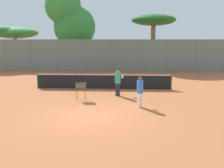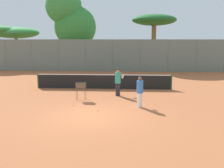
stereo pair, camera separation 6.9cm
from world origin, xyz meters
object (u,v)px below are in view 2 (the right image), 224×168
at_px(player_white_outfit, 118,82).
at_px(ball_cart, 81,87).
at_px(parked_car, 116,64).
at_px(tennis_net, 104,81).
at_px(player_red_cap, 140,92).

bearing_deg(player_white_outfit, ball_cart, 154.60).
xyz_separation_m(player_white_outfit, parked_car, (-0.84, 15.13, -0.24)).
distance_m(tennis_net, player_red_cap, 5.68).
relative_size(player_white_outfit, parked_car, 0.41).
bearing_deg(ball_cart, parked_car, 85.41).
relative_size(player_white_outfit, player_red_cap, 1.05).
distance_m(player_red_cap, ball_cart, 3.74).
bearing_deg(tennis_net, player_white_outfit, -63.96).
distance_m(player_red_cap, parked_car, 18.07).
bearing_deg(player_white_outfit, tennis_net, 59.00).
xyz_separation_m(tennis_net, parked_car, (0.30, 12.81, 0.10)).
xyz_separation_m(tennis_net, player_red_cap, (2.42, -5.13, 0.29)).
distance_m(tennis_net, parked_car, 12.81).
bearing_deg(player_red_cap, player_white_outfit, 21.95).
height_order(player_white_outfit, player_red_cap, player_white_outfit).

